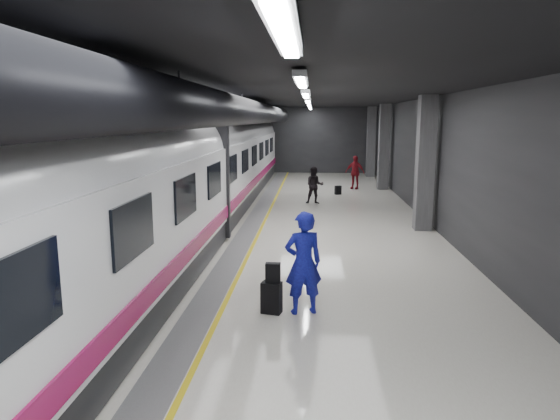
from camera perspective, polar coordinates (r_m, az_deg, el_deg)
name	(u,v)px	position (r m, az deg, el deg)	size (l,w,h in m)	color
ground	(286,241)	(15.42, 0.65, -3.61)	(40.00, 40.00, 0.00)	white
platform_hall	(279,125)	(15.94, -0.17, 9.69)	(10.02, 40.02, 4.51)	black
train	(180,174)	(15.58, -11.37, 4.06)	(3.05, 38.00, 4.05)	black
traveler_main	(303,263)	(9.63, 2.68, -6.05)	(0.74, 0.48, 2.02)	#1923BC
suitcase_main	(272,298)	(9.83, -0.97, -9.98)	(0.38, 0.24, 0.62)	black
shoulder_bag	(273,273)	(9.68, -0.81, -7.17)	(0.29, 0.15, 0.38)	black
traveler_far_a	(315,185)	(22.16, 3.98, 2.82)	(0.80, 0.62, 1.64)	black
traveler_far_b	(355,172)	(27.14, 8.55, 4.28)	(1.05, 0.44, 1.79)	maroon
suitcase_far	(338,190)	(25.08, 6.65, 2.28)	(0.30, 0.19, 0.44)	black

